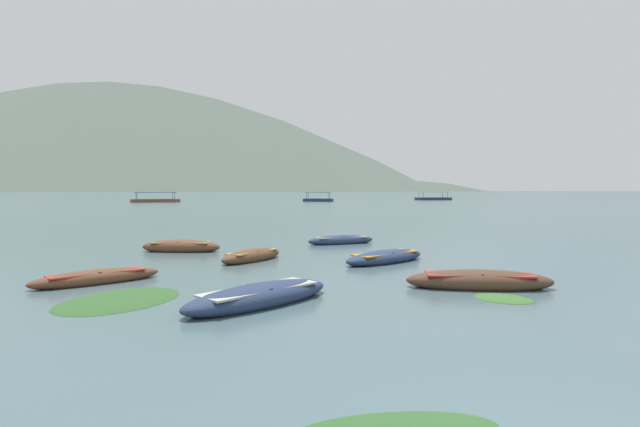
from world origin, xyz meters
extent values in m
plane|color=#476066|center=(0.00, 1500.00, 0.00)|extent=(6000.00, 6000.00, 0.00)
cone|color=slate|center=(-860.47, 1735.73, 182.74)|extent=(1087.11, 1087.11, 365.47)
cone|color=#56665B|center=(-385.66, 1540.26, 270.60)|extent=(1742.73, 1742.73, 541.20)
cone|color=#56665B|center=(224.08, 1395.63, 127.12)|extent=(892.28, 892.28, 254.25)
cone|color=slate|center=(892.77, 1747.02, 281.93)|extent=(1470.64, 1470.64, 563.86)
ellipsoid|color=#4C3323|center=(2.65, 10.02, 0.20)|extent=(4.42, 1.80, 0.67)
cube|color=#B22D28|center=(2.65, 10.02, 0.40)|extent=(3.18, 1.29, 0.05)
cube|color=#4C3323|center=(2.65, 10.02, 0.45)|extent=(0.19, 0.85, 0.04)
ellipsoid|color=navy|center=(0.81, 15.38, 0.18)|extent=(4.14, 3.69, 0.60)
cube|color=orange|center=(0.81, 15.38, 0.36)|extent=(2.98, 2.65, 0.05)
cube|color=navy|center=(0.81, 15.38, 0.41)|extent=(0.62, 0.74, 0.04)
ellipsoid|color=brown|center=(-8.96, 11.34, 0.16)|extent=(3.66, 3.17, 0.54)
cube|color=#B22D28|center=(-8.96, 11.34, 0.32)|extent=(2.63, 2.28, 0.05)
cube|color=brown|center=(-8.96, 11.34, 0.37)|extent=(0.47, 0.56, 0.04)
ellipsoid|color=brown|center=(-8.20, 19.23, 0.21)|extent=(3.81, 1.60, 0.70)
cube|color=olive|center=(-8.20, 19.23, 0.42)|extent=(2.75, 1.15, 0.05)
cube|color=brown|center=(-8.20, 19.23, 0.47)|extent=(0.16, 0.84, 0.04)
ellipsoid|color=navy|center=(-0.36, 22.19, 0.17)|extent=(3.92, 2.26, 0.58)
cube|color=#B7B2A3|center=(-0.36, 22.19, 0.35)|extent=(2.82, 1.62, 0.05)
cube|color=navy|center=(-0.36, 22.19, 0.40)|extent=(0.31, 0.70, 0.04)
ellipsoid|color=navy|center=(-3.68, 8.24, 0.20)|extent=(4.20, 4.13, 0.66)
cube|color=#B7B2A3|center=(-3.68, 8.24, 0.39)|extent=(3.02, 2.97, 0.05)
cube|color=navy|center=(-3.68, 8.24, 0.44)|extent=(0.70, 0.72, 0.04)
ellipsoid|color=brown|center=(-4.59, 16.04, 0.18)|extent=(2.83, 3.45, 0.60)
cube|color=olive|center=(-4.59, 16.04, 0.36)|extent=(2.03, 2.48, 0.05)
cube|color=brown|center=(-4.59, 16.04, 0.41)|extent=(0.63, 0.47, 0.04)
cube|color=navy|center=(35.89, 134.48, 0.27)|extent=(10.19, 5.64, 0.90)
cylinder|color=#4C4742|center=(39.23, 136.62, 1.40)|extent=(0.10, 0.10, 1.80)
cylinder|color=#4C4742|center=(39.77, 133.63, 1.40)|extent=(0.10, 0.10, 1.80)
cylinder|color=#4C4742|center=(32.02, 135.32, 1.40)|extent=(0.10, 0.10, 1.80)
cylinder|color=#4C4742|center=(32.56, 132.33, 1.40)|extent=(0.10, 0.10, 1.80)
cube|color=#9E998E|center=(35.89, 134.48, 2.29)|extent=(8.56, 4.73, 0.12)
cube|color=brown|center=(-35.94, 113.30, 0.27)|extent=(11.39, 7.19, 0.90)
cylinder|color=#4C4742|center=(-39.31, 110.57, 1.40)|extent=(0.10, 0.10, 1.80)
cylinder|color=#4C4742|center=(-40.26, 112.91, 1.40)|extent=(0.10, 0.10, 1.80)
cylinder|color=#4C4742|center=(-31.61, 113.69, 1.40)|extent=(0.10, 0.10, 1.80)
cylinder|color=#4C4742|center=(-32.56, 116.03, 1.40)|extent=(0.10, 0.10, 1.80)
cube|color=#334C75|center=(-35.94, 113.30, 2.29)|extent=(9.57, 6.04, 0.12)
cube|color=navy|center=(2.52, 118.57, 0.27)|extent=(7.65, 4.27, 0.90)
cylinder|color=#4C4742|center=(-0.39, 118.51, 1.40)|extent=(0.10, 0.10, 1.80)
cylinder|color=#4C4742|center=(0.11, 120.19, 1.40)|extent=(0.10, 0.10, 1.80)
cylinder|color=#4C4742|center=(4.93, 116.94, 1.40)|extent=(0.10, 0.10, 1.80)
cylinder|color=#4C4742|center=(5.42, 118.62, 1.40)|extent=(0.10, 0.10, 1.80)
cube|color=#334C75|center=(2.52, 118.57, 2.29)|extent=(6.42, 3.59, 0.12)
ellipsoid|color=#38662D|center=(2.74, 8.54, 0.00)|extent=(1.98, 1.98, 0.14)
ellipsoid|color=#2D5628|center=(-7.40, 8.83, 0.00)|extent=(3.90, 4.35, 0.14)
camera|label=1|loc=(-2.73, -4.25, 2.90)|focal=27.78mm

